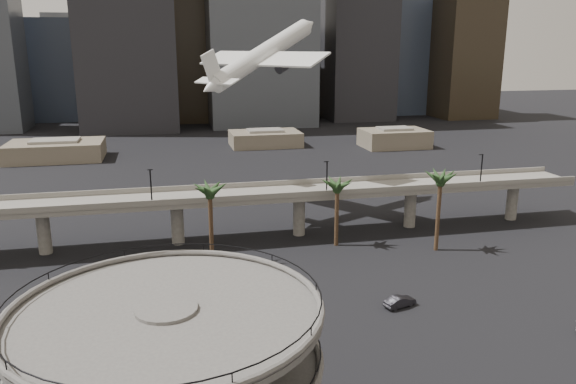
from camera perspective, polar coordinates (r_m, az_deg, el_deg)
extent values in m
cylinder|color=#53504D|center=(43.02, -11.93, -16.77)|extent=(22.00, 22.00, 0.45)
torus|color=#53504D|center=(42.78, -11.97, -16.23)|extent=(22.20, 22.20, 0.50)
torus|color=black|center=(42.38, -12.03, -15.30)|extent=(21.80, 21.80, 0.10)
cylinder|color=#53504D|center=(41.10, -12.23, -12.00)|extent=(22.00, 22.00, 0.45)
torus|color=#53504D|center=(40.89, -12.27, -11.40)|extent=(22.20, 22.20, 0.50)
torus|color=black|center=(40.55, -12.33, -10.39)|extent=(21.80, 21.80, 0.10)
cube|color=#67645C|center=(100.08, -4.99, -0.44)|extent=(130.00, 9.00, 0.90)
cube|color=#67645C|center=(95.54, -4.64, -0.60)|extent=(130.00, 0.30, 1.00)
cube|color=#67645C|center=(104.18, -5.33, 0.67)|extent=(130.00, 0.30, 1.00)
cylinder|color=#67645C|center=(102.55, -23.56, -3.72)|extent=(2.20, 2.20, 8.00)
cylinder|color=#67645C|center=(100.49, -11.17, -3.10)|extent=(2.20, 2.20, 8.00)
cylinder|color=#67645C|center=(103.19, 1.13, -2.34)|extent=(2.20, 2.20, 8.00)
cylinder|color=#67645C|center=(110.30, 12.31, -1.56)|extent=(2.20, 2.20, 8.00)
cylinder|color=#67645C|center=(121.05, 21.81, -0.85)|extent=(2.20, 2.20, 8.00)
cylinder|color=black|center=(94.58, -13.74, 0.49)|extent=(0.24, 0.24, 6.00)
cylinder|color=black|center=(98.47, 3.97, 1.43)|extent=(0.24, 0.24, 6.00)
cylinder|color=black|center=(110.67, 19.04, 2.13)|extent=(0.24, 0.24, 6.00)
cylinder|color=#4A3420|center=(89.55, -7.82, -3.64)|extent=(0.70, 0.70, 12.15)
ellipsoid|color=#223E1C|center=(87.75, -7.97, 0.38)|extent=(4.40, 4.40, 2.00)
cylinder|color=#4A3420|center=(97.58, 4.97, -2.42)|extent=(0.70, 0.70, 10.80)
ellipsoid|color=#223E1C|center=(96.04, 5.04, 0.89)|extent=(4.40, 4.40, 2.00)
cylinder|color=#4A3420|center=(98.03, 15.01, -2.25)|extent=(0.70, 0.70, 12.60)
ellipsoid|color=#223E1C|center=(96.35, 15.27, 1.56)|extent=(4.40, 4.40, 2.00)
cube|color=#665D4B|center=(186.37, -22.50, 3.90)|extent=(28.00, 18.00, 5.50)
cube|color=#67645C|center=(185.87, -22.60, 4.85)|extent=(14.00, 9.00, 0.80)
cube|color=#665D4B|center=(196.47, -2.33, 5.43)|extent=(24.00, 16.00, 5.00)
cube|color=#67645C|center=(196.03, -2.34, 6.27)|extent=(12.00, 8.00, 0.80)
cube|color=#665D4B|center=(197.36, 10.74, 5.38)|extent=(22.00, 15.00, 6.00)
cube|color=#67645C|center=(196.85, 10.79, 6.36)|extent=(11.00, 7.50, 0.80)
cube|color=#343F51|center=(289.19, -21.49, 11.49)|extent=(30.00, 30.00, 45.84)
cube|color=#67645C|center=(289.27, -21.95, 16.24)|extent=(16.50, 16.50, 2.40)
cube|color=#2E2519|center=(266.56, -9.21, 16.42)|extent=(28.00, 26.00, 85.94)
cube|color=gray|center=(289.17, 0.93, 11.91)|extent=(24.00, 24.00, 40.11)
cube|color=#67645C|center=(288.93, 0.95, 16.12)|extent=(13.20, 13.20, 2.40)
cube|color=black|center=(271.61, 7.19, 16.96)|extent=(30.00, 28.00, 90.72)
cube|color=#343F51|center=(299.82, 10.81, 14.31)|extent=(34.00, 30.00, 66.84)
cube|color=#2E2519|center=(288.56, 17.44, 12.77)|extent=(26.00, 26.00, 55.38)
cube|color=gray|center=(302.79, -6.94, 11.57)|extent=(22.00, 22.00, 36.29)
cube|color=#67645C|center=(302.40, -7.06, 15.23)|extent=(12.10, 12.10, 2.40)
cylinder|color=silver|center=(114.98, -2.53, 13.85)|extent=(24.08, 19.19, 13.96)
cone|color=silver|center=(125.90, 2.11, 16.60)|extent=(5.85, 5.64, 4.66)
cone|color=silver|center=(105.24, -7.95, 10.45)|extent=(5.49, 5.23, 4.29)
cube|color=silver|center=(114.49, -2.78, 13.38)|extent=(22.86, 27.79, 2.79)
cube|color=silver|center=(106.29, -7.28, 11.12)|extent=(7.84, 9.42, 1.14)
cube|color=silver|center=(105.46, -7.76, 12.49)|extent=(4.26, 3.30, 6.31)
cylinder|color=#242429|center=(119.08, -4.40, 12.87)|extent=(4.93, 4.38, 3.45)
cylinder|color=#242429|center=(111.55, -0.30, 12.79)|extent=(4.93, 4.38, 3.45)
imported|color=#A73A17|center=(64.72, -4.51, -16.21)|extent=(5.18, 3.65, 1.64)
imported|color=black|center=(78.02, 11.30, -10.85)|extent=(4.85, 2.90, 1.51)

